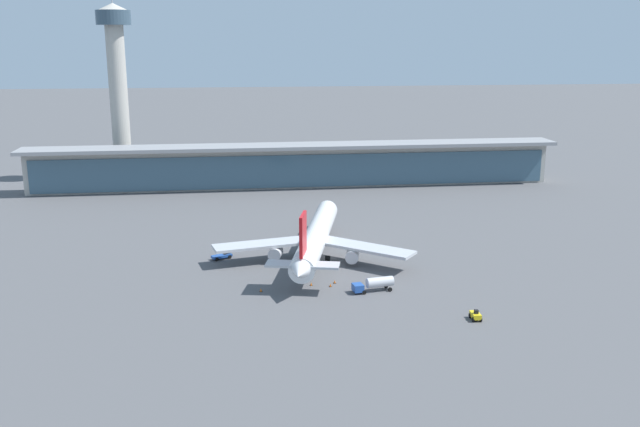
% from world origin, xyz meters
% --- Properties ---
extents(ground_plane, '(1200.00, 1200.00, 0.00)m').
position_xyz_m(ground_plane, '(0.00, 0.00, 0.00)').
color(ground_plane, '#515154').
extents(airliner_on_stand, '(45.84, 60.61, 16.33)m').
position_xyz_m(airliner_on_stand, '(-2.77, -0.65, 5.14)').
color(airliner_on_stand, white).
rests_on(airliner_on_stand, ground).
extents(service_truck_near_nose_blue, '(6.68, 4.26, 2.70)m').
position_xyz_m(service_truck_near_nose_blue, '(-24.65, 1.91, 0.81)').
color(service_truck_near_nose_blue, '#234C9E').
rests_on(service_truck_near_nose_blue, ground).
extents(service_truck_under_wing_blue, '(8.85, 3.75, 2.95)m').
position_xyz_m(service_truck_under_wing_blue, '(6.66, -23.99, 1.71)').
color(service_truck_under_wing_blue, '#234C9E').
rests_on(service_truck_under_wing_blue, ground).
extents(service_truck_mid_apron_yellow, '(1.76, 2.89, 2.05)m').
position_xyz_m(service_truck_mid_apron_yellow, '(22.12, -41.05, 0.87)').
color(service_truck_mid_apron_yellow, yellow).
rests_on(service_truck_mid_apron_yellow, ground).
extents(terminal_building, '(183.60, 12.80, 15.20)m').
position_xyz_m(terminal_building, '(0.00, 81.75, 7.87)').
color(terminal_building, '#B2ADA3').
rests_on(terminal_building, ground).
extents(control_tower, '(12.00, 12.00, 67.49)m').
position_xyz_m(control_tower, '(-61.20, 101.88, 36.87)').
color(control_tower, '#B2ADA3').
rests_on(control_tower, ground).
extents(safety_cone_alpha, '(0.62, 0.62, 0.70)m').
position_xyz_m(safety_cone_alpha, '(-5.97, -18.90, 0.32)').
color(safety_cone_alpha, orange).
rests_on(safety_cone_alpha, ground).
extents(safety_cone_bravo, '(0.62, 0.62, 0.70)m').
position_xyz_m(safety_cone_bravo, '(-2.02, -20.07, 0.32)').
color(safety_cone_bravo, orange).
rests_on(safety_cone_bravo, ground).
extents(safety_cone_charlie, '(0.62, 0.62, 0.70)m').
position_xyz_m(safety_cone_charlie, '(-0.84, -18.12, 0.32)').
color(safety_cone_charlie, orange).
rests_on(safety_cone_charlie, ground).
extents(safety_cone_delta, '(0.62, 0.62, 0.70)m').
position_xyz_m(safety_cone_delta, '(-16.64, -21.17, 0.32)').
color(safety_cone_delta, orange).
rests_on(safety_cone_delta, ground).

